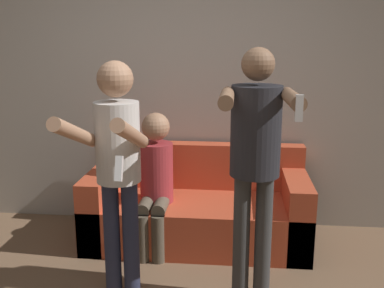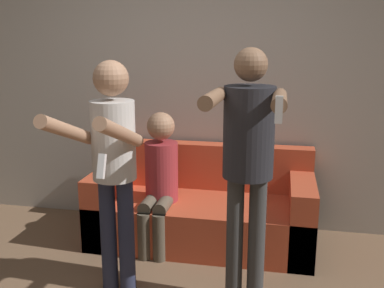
{
  "view_description": "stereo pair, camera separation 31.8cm",
  "coord_description": "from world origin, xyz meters",
  "views": [
    {
      "loc": [
        0.49,
        -2.09,
        1.74
      ],
      "look_at": [
        0.17,
        1.07,
        0.97
      ],
      "focal_mm": 42.0,
      "sensor_mm": 36.0,
      "label": 1
    },
    {
      "loc": [
        0.8,
        -2.04,
        1.74
      ],
      "look_at": [
        0.17,
        1.07,
        0.97
      ],
      "focal_mm": 42.0,
      "sensor_mm": 36.0,
      "label": 2
    }
  ],
  "objects": [
    {
      "name": "wall_back",
      "position": [
        0.0,
        1.97,
        1.35
      ],
      "size": [
        6.4,
        0.06,
        2.7
      ],
      "color": "#B7B2A8",
      "rests_on": "ground_plane"
    },
    {
      "name": "couch",
      "position": [
        0.17,
        1.54,
        0.27
      ],
      "size": [
        1.85,
        0.82,
        0.8
      ],
      "color": "#C64C2D",
      "rests_on": "ground_plane"
    },
    {
      "name": "person_standing_left",
      "position": [
        -0.26,
        0.62,
        0.99
      ],
      "size": [
        0.41,
        0.78,
        1.59
      ],
      "color": "#282D47",
      "rests_on": "ground_plane"
    },
    {
      "name": "person_standing_right",
      "position": [
        0.61,
        0.63,
        1.05
      ],
      "size": [
        0.43,
        0.73,
        1.67
      ],
      "color": "#383838",
      "rests_on": "ground_plane"
    },
    {
      "name": "person_seated",
      "position": [
        -0.16,
        1.36,
        0.62
      ],
      "size": [
        0.27,
        0.51,
        1.14
      ],
      "color": "brown",
      "rests_on": "ground_plane"
    }
  ]
}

